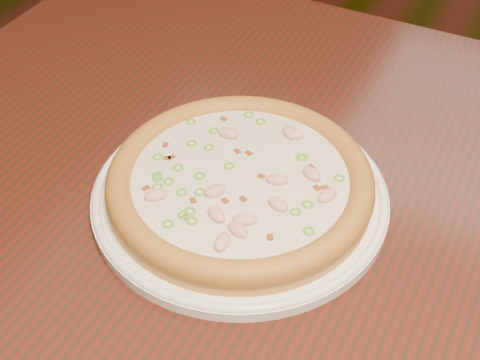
% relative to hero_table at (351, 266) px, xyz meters
% --- Properties ---
extents(hero_table, '(1.20, 0.80, 0.75)m').
position_rel_hero_table_xyz_m(hero_table, '(0.00, 0.00, 0.00)').
color(hero_table, black).
rests_on(hero_table, ground).
extents(plate, '(0.32, 0.32, 0.02)m').
position_rel_hero_table_xyz_m(plate, '(-0.12, -0.05, 0.11)').
color(plate, white).
rests_on(plate, hero_table).
extents(pizza, '(0.28, 0.28, 0.03)m').
position_rel_hero_table_xyz_m(pizza, '(-0.12, -0.05, 0.13)').
color(pizza, gold).
rests_on(pizza, plate).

